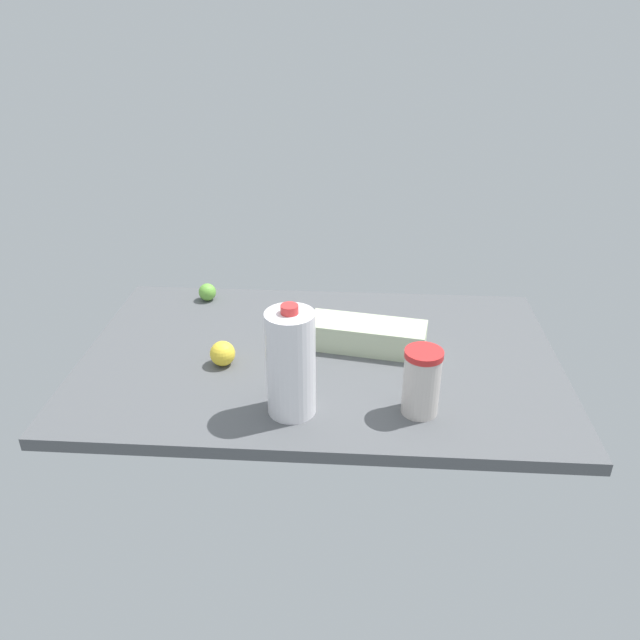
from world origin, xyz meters
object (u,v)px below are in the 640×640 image
(milk_jug, at_px, (291,363))
(lemon_near_front, at_px, (223,354))
(tumbler_cup, at_px, (422,382))
(egg_carton, at_px, (367,335))
(lime_beside_bowl, at_px, (207,292))

(milk_jug, bearing_deg, lemon_near_front, 136.52)
(tumbler_cup, relative_size, milk_jug, 0.60)
(egg_carton, bearing_deg, lemon_near_front, -153.58)
(lime_beside_bowl, bearing_deg, egg_carton, -27.97)
(egg_carton, bearing_deg, tumbler_cup, -57.54)
(tumbler_cup, relative_size, lemon_near_front, 2.48)
(tumbler_cup, bearing_deg, lime_beside_bowl, 138.32)
(egg_carton, distance_m, tumbler_cup, 0.30)
(tumbler_cup, height_order, lime_beside_bowl, tumbler_cup)
(milk_jug, bearing_deg, tumbler_cup, 2.97)
(egg_carton, relative_size, milk_jug, 1.15)
(egg_carton, bearing_deg, milk_jug, -110.16)
(lemon_near_front, bearing_deg, lime_beside_bowl, 108.52)
(lemon_near_front, height_order, lime_beside_bowl, lemon_near_front)
(egg_carton, xyz_separation_m, tumbler_cup, (0.11, -0.27, 0.04))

